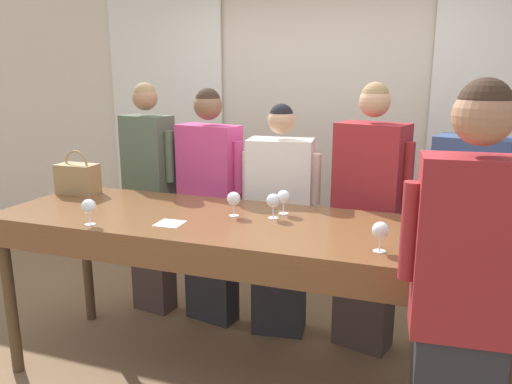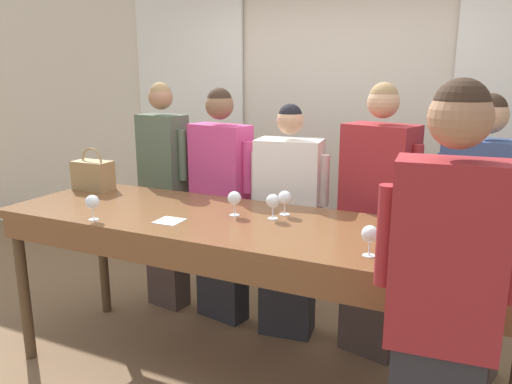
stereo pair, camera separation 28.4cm
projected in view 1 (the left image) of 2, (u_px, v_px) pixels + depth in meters
ground_plane at (251, 383)px, 3.04m from camera, size 18.00×18.00×0.00m
wall_back at (320, 125)px, 4.32m from camera, size 12.00×0.06×2.80m
curtain_panel_left at (167, 126)px, 4.74m from camera, size 1.14×0.03×2.69m
curtain_panel_right at (506, 140)px, 3.80m from camera, size 1.14×0.03×2.69m
tasting_bar at (249, 238)px, 2.80m from camera, size 3.04×0.88×1.03m
wine_bottle at (453, 222)px, 2.41m from camera, size 0.08×0.08×0.31m
handbag at (78, 178)px, 3.42m from camera, size 0.27×0.16×0.30m
wine_glass_front_left at (381, 231)px, 2.31m from camera, size 0.08×0.08×0.14m
wine_glass_front_mid at (273, 201)px, 2.84m from camera, size 0.08×0.08×0.14m
wine_glass_front_right at (284, 197)px, 2.92m from camera, size 0.08×0.08×0.14m
wine_glass_center_mid at (468, 223)px, 2.44m from camera, size 0.08×0.08×0.14m
wine_glass_center_right at (89, 207)px, 2.72m from camera, size 0.08×0.08×0.14m
wine_glass_back_left at (234, 199)px, 2.88m from camera, size 0.08×0.08×0.14m
napkin at (170, 224)px, 2.75m from camera, size 0.15×0.15×0.00m
guest_olive_jacket at (150, 197)px, 3.80m from camera, size 0.48×0.26×1.78m
guest_pink_top at (210, 206)px, 3.64m from camera, size 0.56×0.29×1.74m
guest_cream_sweater at (280, 223)px, 3.49m from camera, size 0.55×0.33×1.65m
guest_striped_shirt at (368, 219)px, 3.27m from camera, size 0.54×0.36×1.79m
guest_navy_coat at (465, 233)px, 3.09m from camera, size 0.54×0.36×1.74m
host_pouring at (463, 311)px, 1.89m from camera, size 0.50×0.24×1.83m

